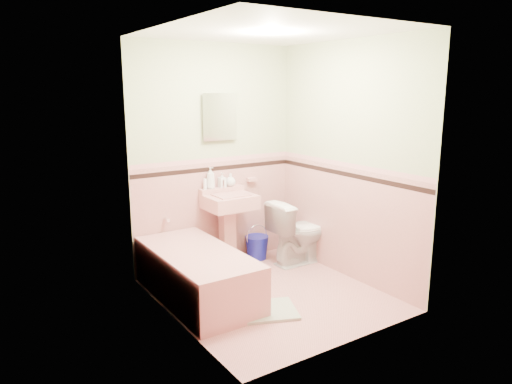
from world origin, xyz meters
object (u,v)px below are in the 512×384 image
soap_bottle_right (230,180)px  medicine_cabinet (219,117)px  toilet (300,232)px  bathtub (197,276)px  soap_bottle_mid (222,180)px  shoe (241,310)px  bucket (257,247)px  soap_bottle_left (211,178)px  sink (230,232)px

soap_bottle_right → medicine_cabinet: bearing=165.6°
soap_bottle_right → toilet: soap_bottle_right is taller
medicine_cabinet → soap_bottle_right: (0.12, -0.03, -0.72)m
bathtub → toilet: (1.44, 0.22, 0.15)m
medicine_cabinet → soap_bottle_mid: medicine_cabinet is taller
soap_bottle_mid → shoe: size_ratio=1.12×
medicine_cabinet → soap_bottle_mid: size_ratio=2.93×
bucket → soap_bottle_right: bearing=160.1°
toilet → bathtub: bearing=98.6°
soap_bottle_right → shoe: (-0.65, -1.28, -0.92)m
medicine_cabinet → toilet: medicine_cabinet is taller
bathtub → soap_bottle_left: size_ratio=6.12×
sink → medicine_cabinet: medicine_cabinet is taller
sink → bucket: 0.51m
soap_bottle_right → toilet: bearing=-37.1°
shoe → toilet: bearing=36.6°
toilet → soap_bottle_mid: bearing=57.0°
soap_bottle_left → soap_bottle_right: size_ratio=1.65×
soap_bottle_left → soap_bottle_mid: (0.15, 0.00, -0.04)m
soap_bottle_mid → soap_bottle_right: (0.11, 0.00, -0.01)m
soap_bottle_left → soap_bottle_right: (0.26, 0.00, -0.05)m
sink → soap_bottle_mid: soap_bottle_mid is taller
bucket → toilet: bearing=-47.4°
soap_bottle_left → shoe: soap_bottle_left is taller
bucket → shoe: (-0.94, -1.17, -0.08)m
toilet → shoe: 1.55m
medicine_cabinet → bucket: medicine_cabinet is taller
bathtub → soap_bottle_mid: size_ratio=8.98×
soap_bottle_mid → medicine_cabinet: bearing=101.0°
soap_bottle_mid → soap_bottle_right: bearing=0.0°
medicine_cabinet → bucket: bearing=-18.4°
soap_bottle_left → bathtub: bearing=-127.3°
bathtub → bucket: 1.25m
soap_bottle_right → shoe: soap_bottle_right is taller
medicine_cabinet → toilet: size_ratio=0.65×
bathtub → medicine_cabinet: size_ratio=3.07×
soap_bottle_left → soap_bottle_right: bearing=0.0°
bathtub → soap_bottle_mid: soap_bottle_mid is taller
soap_bottle_mid → bucket: soap_bottle_mid is taller
sink → toilet: (0.76, -0.31, -0.05)m
bathtub → medicine_cabinet: (0.68, 0.74, 1.47)m
soap_bottle_mid → shoe: 1.67m
soap_bottle_left → bucket: 1.05m
soap_bottle_left → bucket: soap_bottle_left is taller
bucket → shoe: 1.51m
medicine_cabinet → bucket: 1.62m
soap_bottle_left → toilet: soap_bottle_left is taller
soap_bottle_mid → soap_bottle_right: size_ratio=1.13×
medicine_cabinet → soap_bottle_mid: bearing=-79.0°
bathtub → shoe: (0.15, -0.57, -0.17)m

